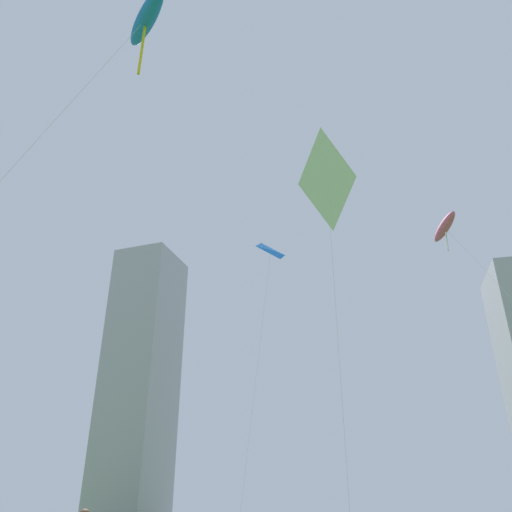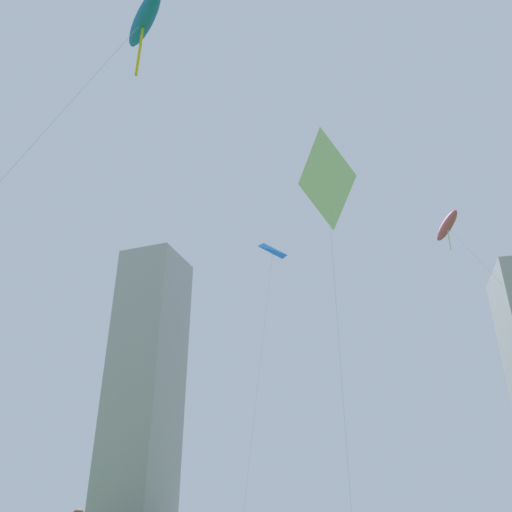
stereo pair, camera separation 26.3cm
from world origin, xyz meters
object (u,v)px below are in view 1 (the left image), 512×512
object	(u,v)px
kite_flying_5	(444,227)
kite_flying_0	(146,20)
kite_flying_3	(271,251)
distant_highrise_0	(140,380)
kite_flying_1	(327,182)

from	to	relation	value
kite_flying_5	kite_flying_0	bearing A→B (deg)	-127.64
kite_flying_0	kite_flying_3	distance (m)	23.88
distant_highrise_0	kite_flying_1	bearing A→B (deg)	-55.35
kite_flying_0	kite_flying_5	bearing A→B (deg)	52.36
kite_flying_0	kite_flying_3	xyz separation A→B (m)	(2.57, 23.66, 1.93)
kite_flying_3	kite_flying_5	bearing A→B (deg)	-18.32
kite_flying_5	kite_flying_3	bearing A→B (deg)	161.68
kite_flying_5	distant_highrise_0	distance (m)	130.17
kite_flying_3	kite_flying_5	world-z (taller)	kite_flying_3
kite_flying_1	kite_flying_3	world-z (taller)	kite_flying_3
kite_flying_1	kite_flying_3	bearing A→B (deg)	105.91
kite_flying_1	kite_flying_3	distance (m)	16.21
kite_flying_5	distant_highrise_0	world-z (taller)	distant_highrise_0
kite_flying_0	kite_flying_3	bearing A→B (deg)	83.81
kite_flying_5	distant_highrise_0	bearing A→B (deg)	118.28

